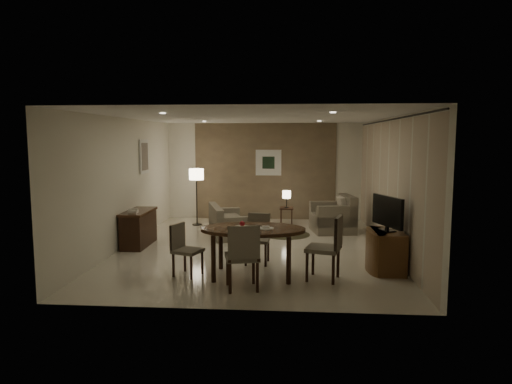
# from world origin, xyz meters

# --- Properties ---
(room_shell) EXTENTS (5.50, 7.00, 2.70)m
(room_shell) POSITION_xyz_m (0.00, 0.40, 1.35)
(room_shell) COLOR beige
(room_shell) RESTS_ON ground
(taupe_accent) EXTENTS (3.96, 0.03, 2.70)m
(taupe_accent) POSITION_xyz_m (0.00, 3.48, 1.35)
(taupe_accent) COLOR #7D694E
(taupe_accent) RESTS_ON wall_back
(curtain_wall) EXTENTS (0.08, 6.70, 2.58)m
(curtain_wall) POSITION_xyz_m (2.68, 0.00, 1.32)
(curtain_wall) COLOR beige
(curtain_wall) RESTS_ON wall_right
(curtain_rod) EXTENTS (0.03, 6.80, 0.03)m
(curtain_rod) POSITION_xyz_m (2.68, 0.00, 2.64)
(curtain_rod) COLOR black
(curtain_rod) RESTS_ON wall_right
(art_back_frame) EXTENTS (0.72, 0.03, 0.72)m
(art_back_frame) POSITION_xyz_m (0.10, 3.46, 1.60)
(art_back_frame) COLOR silver
(art_back_frame) RESTS_ON wall_back
(art_back_canvas) EXTENTS (0.34, 0.01, 0.34)m
(art_back_canvas) POSITION_xyz_m (0.10, 3.44, 1.60)
(art_back_canvas) COLOR black
(art_back_canvas) RESTS_ON wall_back
(art_left_frame) EXTENTS (0.03, 0.60, 0.80)m
(art_left_frame) POSITION_xyz_m (-2.72, 1.20, 1.85)
(art_left_frame) COLOR silver
(art_left_frame) RESTS_ON wall_left
(art_left_canvas) EXTENTS (0.01, 0.46, 0.64)m
(art_left_canvas) POSITION_xyz_m (-2.71, 1.20, 1.85)
(art_left_canvas) COLOR gray
(art_left_canvas) RESTS_ON wall_left
(downlight_nl) EXTENTS (0.10, 0.10, 0.01)m
(downlight_nl) POSITION_xyz_m (-1.40, -1.80, 2.69)
(downlight_nl) COLOR white
(downlight_nl) RESTS_ON ceiling
(downlight_nr) EXTENTS (0.10, 0.10, 0.01)m
(downlight_nr) POSITION_xyz_m (1.40, -1.80, 2.69)
(downlight_nr) COLOR white
(downlight_nr) RESTS_ON ceiling
(downlight_fl) EXTENTS (0.10, 0.10, 0.01)m
(downlight_fl) POSITION_xyz_m (-1.40, 1.80, 2.69)
(downlight_fl) COLOR white
(downlight_fl) RESTS_ON ceiling
(downlight_fr) EXTENTS (0.10, 0.10, 0.01)m
(downlight_fr) POSITION_xyz_m (1.40, 1.80, 2.69)
(downlight_fr) COLOR white
(downlight_fr) RESTS_ON ceiling
(console_desk) EXTENTS (0.48, 1.20, 0.75)m
(console_desk) POSITION_xyz_m (-2.49, 0.00, 0.38)
(console_desk) COLOR #472A17
(console_desk) RESTS_ON floor
(telephone) EXTENTS (0.20, 0.14, 0.09)m
(telephone) POSITION_xyz_m (-2.49, -0.30, 0.80)
(telephone) COLOR white
(telephone) RESTS_ON console_desk
(tv_cabinet) EXTENTS (0.48, 0.90, 0.70)m
(tv_cabinet) POSITION_xyz_m (2.40, -1.50, 0.35)
(tv_cabinet) COLOR brown
(tv_cabinet) RESTS_ON floor
(flat_tv) EXTENTS (0.36, 0.85, 0.60)m
(flat_tv) POSITION_xyz_m (2.38, -1.50, 1.02)
(flat_tv) COLOR black
(flat_tv) RESTS_ON tv_cabinet
(dining_table) EXTENTS (1.73, 1.08, 0.81)m
(dining_table) POSITION_xyz_m (0.12, -1.98, 0.40)
(dining_table) COLOR #472A17
(dining_table) RESTS_ON floor
(chair_near) EXTENTS (0.59, 0.59, 1.01)m
(chair_near) POSITION_xyz_m (0.01, -2.64, 0.51)
(chair_near) COLOR #786F5C
(chair_near) RESTS_ON floor
(chair_far) EXTENTS (0.47, 0.47, 0.90)m
(chair_far) POSITION_xyz_m (0.13, -1.21, 0.45)
(chair_far) COLOR #786F5C
(chair_far) RESTS_ON floor
(chair_left) EXTENTS (0.53, 0.53, 0.86)m
(chair_left) POSITION_xyz_m (-0.96, -2.03, 0.43)
(chair_left) COLOR #786F5C
(chair_left) RESTS_ON floor
(chair_right) EXTENTS (0.63, 0.63, 1.05)m
(chair_right) POSITION_xyz_m (1.26, -2.08, 0.52)
(chair_right) COLOR #786F5C
(chair_right) RESTS_ON floor
(plate_a) EXTENTS (0.26, 0.26, 0.02)m
(plate_a) POSITION_xyz_m (-0.06, -1.93, 0.82)
(plate_a) COLOR white
(plate_a) RESTS_ON dining_table
(plate_b) EXTENTS (0.26, 0.26, 0.02)m
(plate_b) POSITION_xyz_m (0.34, -2.03, 0.82)
(plate_b) COLOR white
(plate_b) RESTS_ON dining_table
(fruit_apple) EXTENTS (0.09, 0.09, 0.09)m
(fruit_apple) POSITION_xyz_m (-0.06, -1.93, 0.87)
(fruit_apple) COLOR #AC131C
(fruit_apple) RESTS_ON plate_a
(napkin) EXTENTS (0.12, 0.08, 0.03)m
(napkin) POSITION_xyz_m (0.34, -2.03, 0.84)
(napkin) COLOR white
(napkin) RESTS_ON plate_b
(round_rug) EXTENTS (1.14, 1.14, 0.01)m
(round_rug) POSITION_xyz_m (0.62, 1.36, 0.01)
(round_rug) COLOR #3D3722
(round_rug) RESTS_ON floor
(sofa) EXTENTS (1.67, 1.17, 0.71)m
(sofa) POSITION_xyz_m (-0.72, 1.13, 0.36)
(sofa) COLOR #786F5C
(sofa) RESTS_ON floor
(armchair) EXTENTS (1.11, 1.16, 0.90)m
(armchair) POSITION_xyz_m (1.76, 1.77, 0.45)
(armchair) COLOR #786F5C
(armchair) RESTS_ON floor
(side_table) EXTENTS (0.36, 0.36, 0.45)m
(side_table) POSITION_xyz_m (0.62, 2.66, 0.23)
(side_table) COLOR black
(side_table) RESTS_ON floor
(table_lamp) EXTENTS (0.22, 0.22, 0.50)m
(table_lamp) POSITION_xyz_m (0.62, 2.66, 0.70)
(table_lamp) COLOR #FFEAC1
(table_lamp) RESTS_ON side_table
(floor_lamp) EXTENTS (0.38, 0.38, 1.49)m
(floor_lamp) POSITION_xyz_m (-1.73, 2.40, 0.74)
(floor_lamp) COLOR #FFE5B7
(floor_lamp) RESTS_ON floor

